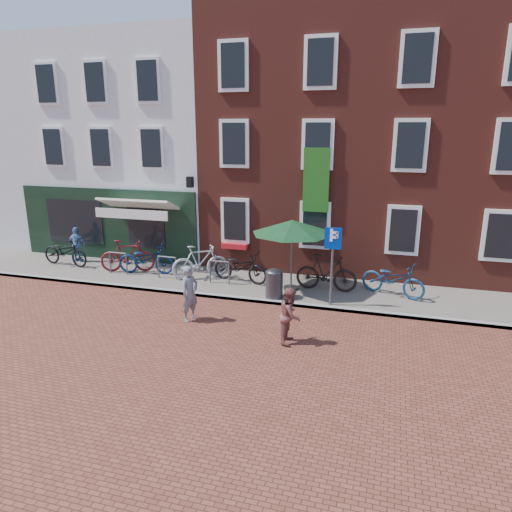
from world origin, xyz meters
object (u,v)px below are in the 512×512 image
(woman, at_px, (190,293))
(bicycle_1, at_px, (127,256))
(parasol, at_px, (292,224))
(bicycle_5, at_px, (326,273))
(bicycle_4, at_px, (240,267))
(bicycle_3, at_px, (200,262))
(litter_bin, at_px, (274,282))
(bicycle_6, at_px, (393,279))
(cafe_person, at_px, (77,244))
(boy, at_px, (290,315))
(bicycle_0, at_px, (65,252))
(bicycle_2, at_px, (146,259))
(parking_sign, at_px, (332,252))

(woman, distance_m, bicycle_1, 5.27)
(parasol, bearing_deg, bicycle_5, 10.99)
(bicycle_4, bearing_deg, woman, -175.04)
(bicycle_3, xyz_separation_m, bicycle_5, (4.52, -0.02, 0.00))
(litter_bin, bearing_deg, bicycle_4, 141.90)
(bicycle_6, bearing_deg, cafe_person, 108.97)
(cafe_person, bearing_deg, bicycle_1, 169.18)
(woman, height_order, boy, woman)
(boy, height_order, bicycle_3, boy)
(bicycle_5, bearing_deg, woman, 135.78)
(litter_bin, height_order, bicycle_3, bicycle_3)
(parasol, relative_size, bicycle_6, 1.27)
(bicycle_5, bearing_deg, cafe_person, 87.55)
(bicycle_4, bearing_deg, bicycle_0, 101.54)
(bicycle_3, relative_size, bicycle_4, 0.97)
(bicycle_2, bearing_deg, litter_bin, -112.07)
(bicycle_5, bearing_deg, parasol, 102.21)
(litter_bin, relative_size, parasol, 0.38)
(boy, relative_size, bicycle_4, 0.70)
(bicycle_3, bearing_deg, bicycle_1, 59.36)
(bicycle_3, xyz_separation_m, bicycle_6, (6.66, 0.09, -0.06))
(parking_sign, xyz_separation_m, parasol, (-1.47, 1.08, 0.56))
(boy, relative_size, bicycle_3, 0.72)
(bicycle_4, bearing_deg, bicycle_5, -79.64)
(cafe_person, bearing_deg, bicycle_3, 176.35)
(bicycle_4, xyz_separation_m, bicycle_6, (5.16, 0.06, 0.00))
(bicycle_1, bearing_deg, bicycle_2, -109.15)
(parasol, height_order, cafe_person, parasol)
(parking_sign, distance_m, bicycle_5, 1.71)
(litter_bin, height_order, bicycle_5, bicycle_5)
(litter_bin, distance_m, bicycle_1, 6.08)
(boy, relative_size, cafe_person, 1.03)
(bicycle_3, height_order, bicycle_4, bicycle_3)
(parking_sign, height_order, bicycle_2, parking_sign)
(woman, xyz_separation_m, bicycle_4, (0.39, 3.42, -0.16))
(parking_sign, xyz_separation_m, bicycle_0, (-10.58, 1.34, -1.12))
(boy, xyz_separation_m, bicycle_1, (-7.10, 3.95, -0.02))
(boy, bearing_deg, bicycle_1, 60.42)
(parasol, distance_m, woman, 4.16)
(cafe_person, bearing_deg, bicycle_2, 172.09)
(bicycle_2, bearing_deg, cafe_person, 69.69)
(bicycle_5, bearing_deg, bicycle_3, 90.99)
(parking_sign, relative_size, bicycle_0, 1.16)
(bicycle_0, distance_m, bicycle_5, 10.26)
(boy, distance_m, bicycle_0, 10.66)
(parking_sign, distance_m, bicycle_1, 7.97)
(parasol, bearing_deg, bicycle_0, 178.37)
(parking_sign, bearing_deg, bicycle_1, 170.46)
(cafe_person, xyz_separation_m, bicycle_6, (12.29, -0.54, -0.16))
(litter_bin, relative_size, bicycle_0, 0.49)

